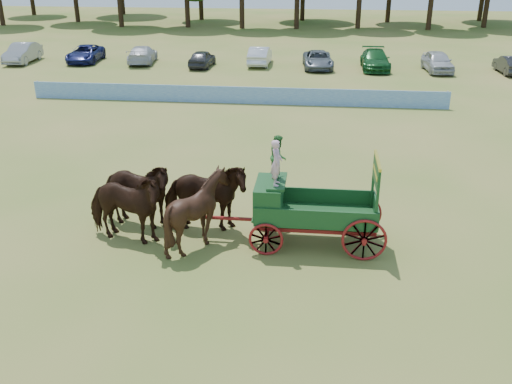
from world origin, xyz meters
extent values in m
plane|color=olive|center=(0.00, 0.00, 0.00)|extent=(160.00, 160.00, 0.00)
imported|color=black|center=(-1.84, -0.50, 1.22)|extent=(3.10, 1.86, 2.45)
imported|color=black|center=(-1.84, 0.60, 1.22)|extent=(3.10, 1.86, 2.45)
imported|color=black|center=(0.56, -0.50, 1.23)|extent=(2.64, 2.46, 2.45)
imported|color=black|center=(0.56, 0.60, 1.22)|extent=(2.94, 1.43, 2.45)
cube|color=maroon|center=(2.76, 0.05, 0.60)|extent=(0.12, 2.00, 0.12)
cube|color=maroon|center=(5.76, 0.05, 0.60)|extent=(0.12, 2.00, 0.12)
cube|color=maroon|center=(4.26, -0.50, 0.72)|extent=(3.80, 0.10, 0.12)
cube|color=maroon|center=(4.26, 0.60, 0.72)|extent=(3.80, 0.10, 0.12)
cube|color=maroon|center=(1.86, 0.05, 0.75)|extent=(2.80, 0.09, 0.09)
cube|color=#17461C|center=(4.26, 0.05, 1.00)|extent=(3.80, 1.80, 0.10)
cube|color=#17461C|center=(4.26, -0.83, 1.30)|extent=(3.80, 0.06, 0.55)
cube|color=#17461C|center=(4.26, 0.93, 1.30)|extent=(3.80, 0.06, 0.55)
cube|color=#17461C|center=(6.14, 0.05, 1.30)|extent=(0.06, 1.80, 0.55)
cube|color=#17461C|center=(2.76, 0.05, 1.55)|extent=(0.85, 1.70, 1.05)
cube|color=#17461C|center=(3.01, 0.05, 2.12)|extent=(0.55, 1.50, 0.08)
cube|color=#17461C|center=(2.38, 0.05, 1.35)|extent=(0.10, 1.60, 0.65)
cube|color=#17461C|center=(2.56, 0.05, 1.05)|extent=(0.55, 1.60, 0.06)
cube|color=#17461C|center=(6.06, -0.75, 1.95)|extent=(0.08, 0.08, 1.80)
cube|color=#17461C|center=(6.06, 0.85, 1.95)|extent=(0.08, 0.08, 1.80)
cube|color=#17461C|center=(6.06, 0.05, 2.55)|extent=(0.07, 1.75, 0.75)
cube|color=gold|center=(6.06, 0.05, 2.95)|extent=(0.08, 1.80, 0.09)
cube|color=gold|center=(6.02, 0.05, 2.55)|extent=(0.02, 1.30, 0.12)
torus|color=maroon|center=(2.76, -0.90, 0.55)|extent=(1.09, 0.09, 1.09)
torus|color=maroon|center=(2.76, 1.00, 0.55)|extent=(1.09, 0.09, 1.09)
torus|color=maroon|center=(5.76, -0.90, 0.70)|extent=(1.39, 0.09, 1.39)
torus|color=maroon|center=(5.76, 1.00, 0.70)|extent=(1.39, 0.09, 1.39)
imported|color=#E0ABBE|center=(3.01, -0.30, 2.88)|extent=(0.34, 0.52, 1.43)
imported|color=#266628|center=(3.01, 0.40, 2.84)|extent=(0.52, 0.66, 1.36)
cube|color=#205CB1|center=(-1.00, 18.00, 0.53)|extent=(26.00, 0.08, 1.05)
imported|color=gray|center=(-20.86, 29.82, 0.80)|extent=(2.05, 4.96, 1.60)
imported|color=navy|center=(-15.69, 30.64, 0.69)|extent=(2.71, 5.16, 1.39)
imported|color=silver|center=(-10.74, 30.73, 0.72)|extent=(2.63, 5.16, 1.43)
imported|color=#333338|center=(-5.39, 29.54, 0.68)|extent=(1.79, 4.08, 1.37)
imported|color=silver|center=(-0.81, 30.98, 0.75)|extent=(1.65, 4.58, 1.50)
imported|color=slate|center=(3.98, 30.03, 0.68)|extent=(2.65, 5.07, 1.36)
imported|color=#144C1E|center=(8.52, 30.07, 0.76)|extent=(2.18, 5.26, 1.52)
imported|color=#B2B2B7|center=(13.29, 29.70, 0.79)|extent=(2.17, 4.73, 1.57)
imported|color=#262628|center=(18.71, 29.61, 0.68)|extent=(1.59, 4.17, 1.36)
cylinder|color=#382314|center=(-28.12, 58.97, 2.62)|extent=(0.60, 0.60, 5.24)
cylinder|color=#382314|center=(-20.59, 54.45, 2.40)|extent=(0.60, 0.60, 4.80)
cylinder|color=#382314|center=(-12.28, 54.89, 2.22)|extent=(0.60, 0.60, 4.44)
cylinder|color=#382314|center=(-5.49, 54.60, 2.83)|extent=(0.60, 0.60, 5.66)
cylinder|color=#382314|center=(1.10, 54.94, 2.39)|extent=(0.60, 0.60, 4.78)
cylinder|color=#382314|center=(8.50, 56.16, 2.50)|extent=(0.60, 0.60, 5.00)
cylinder|color=#382314|center=(16.81, 55.66, 2.33)|extent=(0.60, 0.60, 4.65)
cylinder|color=#382314|center=(23.99, 58.73, 2.36)|extent=(0.60, 0.60, 4.72)
cylinder|color=#382314|center=(-12.28, 63.27, 2.55)|extent=(0.60, 0.60, 5.10)
cylinder|color=#382314|center=(1.47, 63.83, 2.35)|extent=(0.60, 0.60, 4.70)
cylinder|color=#382314|center=(12.76, 63.23, 2.77)|extent=(0.60, 0.60, 5.54)
cylinder|color=#382314|center=(25.21, 66.06, 2.59)|extent=(0.60, 0.60, 5.17)
camera|label=1|loc=(4.20, -16.51, 8.82)|focal=40.00mm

